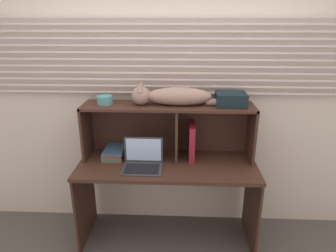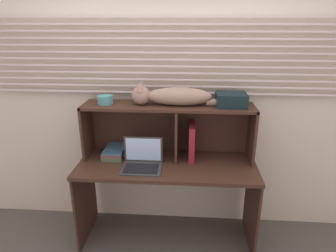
% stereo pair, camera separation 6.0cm
% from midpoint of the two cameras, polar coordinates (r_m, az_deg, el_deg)
% --- Properties ---
extents(back_panel_with_blinds, '(4.40, 0.08, 2.50)m').
position_cam_midpoint_polar(back_panel_with_blinds, '(2.59, 0.98, 6.64)').
color(back_panel_with_blinds, beige).
rests_on(back_panel_with_blinds, ground).
extents(desk, '(1.45, 0.57, 0.73)m').
position_cam_midpoint_polar(desk, '(2.53, 0.48, -9.99)').
color(desk, '#3C2419').
rests_on(desk, ground).
extents(hutch_shelf_unit, '(1.39, 0.30, 0.46)m').
position_cam_midpoint_polar(hutch_shelf_unit, '(2.49, 0.93, 1.08)').
color(hutch_shelf_unit, '#3C2419').
rests_on(hutch_shelf_unit, desk).
extents(cat, '(0.89, 0.16, 0.18)m').
position_cam_midpoint_polar(cat, '(2.39, 1.63, 5.67)').
color(cat, gray).
rests_on(cat, hutch_shelf_unit).
extents(laptop, '(0.31, 0.24, 0.22)m').
position_cam_midpoint_polar(laptop, '(2.40, -4.21, -6.70)').
color(laptop, '#323232').
rests_on(laptop, desk).
extents(binder_upright, '(0.05, 0.25, 0.30)m').
position_cam_midpoint_polar(binder_upright, '(2.51, 5.20, -2.90)').
color(binder_upright, maroon).
rests_on(binder_upright, desk).
extents(book_stack, '(0.17, 0.26, 0.07)m').
position_cam_midpoint_polar(book_stack, '(2.62, -9.43, -4.81)').
color(book_stack, '#426C46').
rests_on(book_stack, desk).
extents(small_basket, '(0.12, 0.12, 0.07)m').
position_cam_midpoint_polar(small_basket, '(2.49, -11.14, 4.92)').
color(small_basket, teal).
rests_on(small_basket, hutch_shelf_unit).
extents(storage_box, '(0.24, 0.20, 0.10)m').
position_cam_midpoint_polar(storage_box, '(2.42, 12.58, 4.88)').
color(storage_box, black).
rests_on(storage_box, hutch_shelf_unit).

